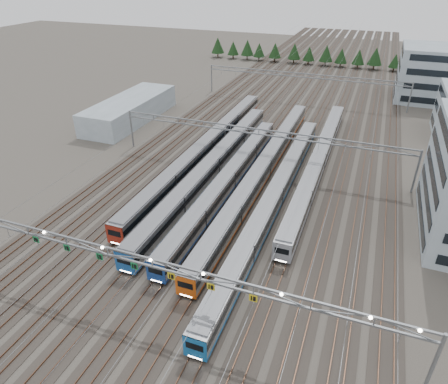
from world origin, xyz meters
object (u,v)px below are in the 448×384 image
(train_d, at_px, (264,167))
(depot_bldg_north, at_px, (440,74))
(train_a, at_px, (206,147))
(gantry_near, at_px, (151,265))
(west_shed, at_px, (130,110))
(gantry_mid, at_px, (259,136))
(train_b, at_px, (212,166))
(gantry_far, at_px, (304,79))
(train_f, at_px, (318,161))
(train_c, at_px, (228,180))
(train_e, at_px, (275,196))

(train_d, distance_m, depot_bldg_north, 71.76)
(depot_bldg_north, bearing_deg, train_a, -128.42)
(train_d, xyz_separation_m, gantry_near, (-2.30, -36.44, 5.10))
(depot_bldg_north, relative_size, west_shed, 0.73)
(gantry_mid, distance_m, west_shed, 40.19)
(train_b, xyz_separation_m, gantry_far, (6.75, 51.67, 4.32))
(gantry_near, relative_size, gantry_far, 1.00)
(gantry_far, bearing_deg, train_f, -75.06)
(train_a, relative_size, depot_bldg_north, 2.94)
(gantry_mid, relative_size, gantry_far, 1.00)
(train_a, xyz_separation_m, depot_bldg_north, (46.71, 58.90, 5.28))
(train_c, xyz_separation_m, train_f, (13.50, 13.31, -0.00))
(train_d, xyz_separation_m, west_shed, (-39.67, 17.86, 0.73))
(train_b, bearing_deg, gantry_near, -78.67)
(train_d, relative_size, west_shed, 2.24)
(gantry_far, relative_size, west_shed, 1.88)
(train_f, distance_m, gantry_mid, 12.42)
(train_b, distance_m, train_d, 9.48)
(gantry_mid, bearing_deg, train_d, -58.53)
(train_b, height_order, gantry_near, gantry_near)
(train_f, bearing_deg, train_e, -106.05)
(gantry_mid, xyz_separation_m, gantry_far, (0.00, 45.00, 0.00))
(gantry_near, bearing_deg, west_shed, 124.54)
(train_a, relative_size, train_e, 1.02)
(train_a, bearing_deg, west_shed, 152.93)
(gantry_mid, distance_m, depot_bldg_north, 69.45)
(train_d, bearing_deg, train_a, 161.63)
(train_e, bearing_deg, train_c, 165.45)
(train_f, height_order, gantry_mid, gantry_mid)
(gantry_near, bearing_deg, train_e, 76.02)
(train_e, distance_m, gantry_near, 28.61)
(train_f, relative_size, depot_bldg_north, 2.72)
(train_f, bearing_deg, train_d, -144.12)
(train_a, relative_size, gantry_near, 1.15)
(train_c, height_order, gantry_far, gantry_far)
(train_b, height_order, gantry_far, gantry_far)
(train_e, height_order, gantry_far, gantry_far)
(train_e, distance_m, gantry_far, 58.37)
(gantry_far, distance_m, west_shed, 48.62)
(train_c, xyz_separation_m, depot_bldg_north, (37.71, 70.18, 5.39))
(train_d, height_order, gantry_near, gantry_near)
(train_b, height_order, depot_bldg_north, depot_bldg_north)
(train_b, bearing_deg, gantry_mid, 44.65)
(train_c, relative_size, train_f, 0.86)
(train_a, distance_m, gantry_mid, 12.08)
(train_b, height_order, train_c, train_b)
(train_f, height_order, gantry_far, gantry_far)
(train_b, bearing_deg, west_shed, 145.79)
(gantry_far, bearing_deg, train_b, -97.44)
(train_f, height_order, depot_bldg_north, depot_bldg_north)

